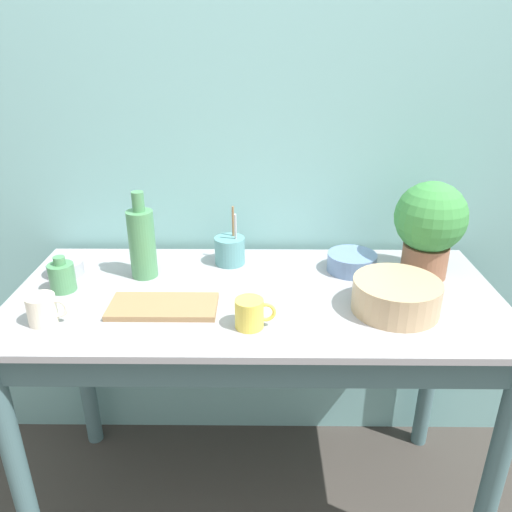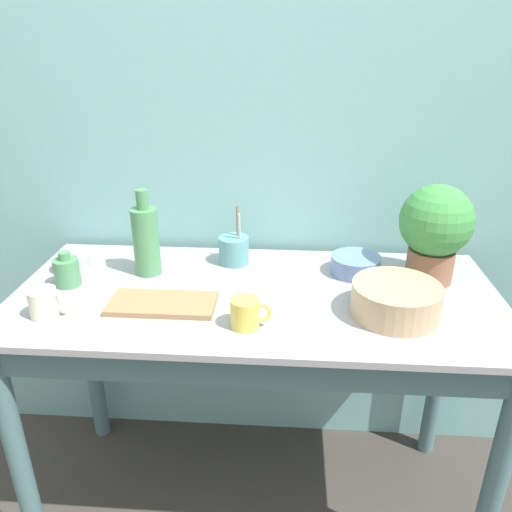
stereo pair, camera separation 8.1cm
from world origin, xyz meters
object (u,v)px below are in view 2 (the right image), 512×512
Objects in this scene: utensil_cup at (234,250)px; tray_board at (162,304)px; bowl_small_steel at (72,263)px; bottle_short at (67,271)px; mug_yellow at (246,313)px; potted_plant at (435,228)px; bottle_tall at (146,239)px; bowl_wash_large at (396,300)px; bowl_small_blue at (355,265)px; mug_cream at (44,303)px.

utensil_cup is 0.36m from tray_board.
bottle_short is at bearing -73.28° from bowl_small_steel.
mug_yellow is 0.67m from bowl_small_steel.
potted_plant reaches higher than bowl_small_steel.
mug_yellow is at bearing -79.24° from utensil_cup.
bottle_tall is (-0.89, -0.01, -0.06)m from potted_plant.
bottle_short reaches higher than tray_board.
mug_yellow is 0.55× the size of utensil_cup.
bottle_tall is 0.26m from bottle_short.
utensil_cup is at bearing 147.03° from bowl_wash_large.
bottle_tall is 2.44× the size of bowl_small_steel.
bowl_wash_large is 0.78m from bottle_tall.
potted_plant is 0.89m from bottle_tall.
bowl_small_blue is (-0.22, 0.03, -0.14)m from potted_plant.
tray_board is at bearing -164.13° from potted_plant.
mug_cream is 0.69× the size of bowl_small_blue.
bottle_tall is 0.92× the size of tray_board.
utensil_cup is (-0.08, 0.40, 0.01)m from mug_yellow.
bottle_tall is 1.42× the size of utensil_cup.
bottle_tall is at bearing 138.51° from mug_yellow.
tray_board is (-0.79, -0.23, -0.16)m from potted_plant.
potted_plant is 0.27m from bowl_small_blue.
utensil_cup is (-0.62, 0.08, -0.13)m from potted_plant.
potted_plant is 1.13m from bottle_short.
utensil_cup reaches higher than mug_cream.
bowl_small_blue is at bearing 172.05° from potted_plant.
bowl_wash_large reaches higher than bowl_small_blue.
mug_cream is 0.56× the size of utensil_cup.
bowl_wash_large is at bearing -0.02° from tray_board.
bowl_wash_large is 2.12× the size of bowl_small_steel.
mug_yellow is at bearing -41.49° from bottle_tall.
bowl_wash_large is 0.98m from bottle_short.
bowl_small_blue is (0.67, 0.04, -0.09)m from bottle_tall.
mug_cream is at bearing -166.21° from tray_board.
potted_plant is 0.84m from tray_board.
utensil_cup is at bearing 19.96° from bottle_tall.
bottle_short is (-0.22, -0.10, -0.07)m from bottle_tall.
bowl_small_steel is at bearing 106.72° from bottle_short.
mug_cream is at bearing 178.38° from mug_yellow.
mug_cream is 1.01× the size of mug_yellow.
bowl_small_steel is at bearing 178.64° from bottle_tall.
utensil_cup is 0.65× the size of tray_board.
bottle_short is at bearing -155.56° from bottle_tall.
utensil_cup reaches higher than bowl_small_blue.
bottle_tall is (-0.74, 0.21, 0.07)m from bowl_wash_large.
utensil_cup reaches higher than mug_yellow.
mug_cream is at bearing -164.71° from potted_plant.
tray_board is (0.30, 0.07, -0.03)m from mug_cream.
bottle_short is 0.96× the size of bowl_small_steel.
potted_plant reaches higher than bowl_wash_large.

